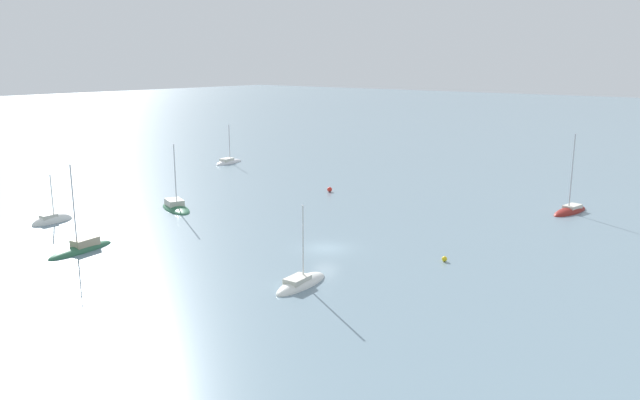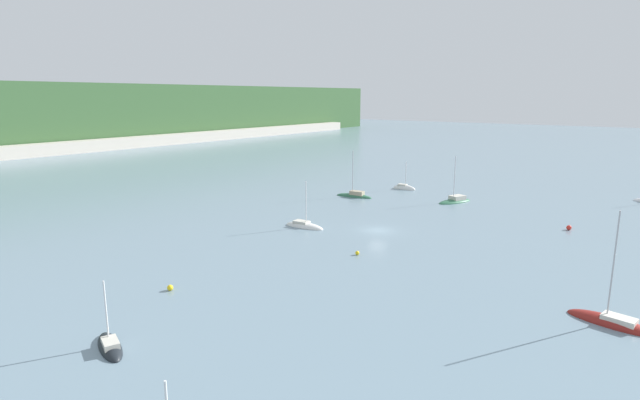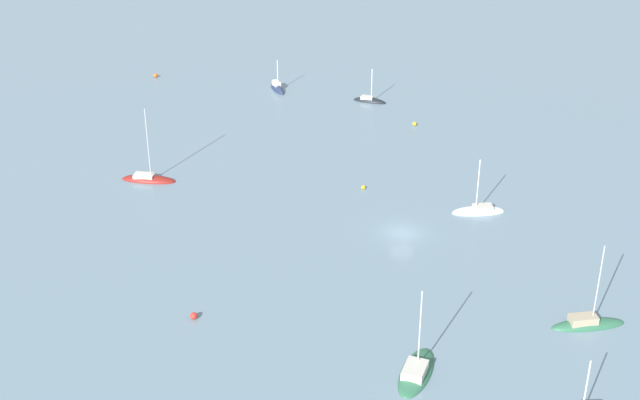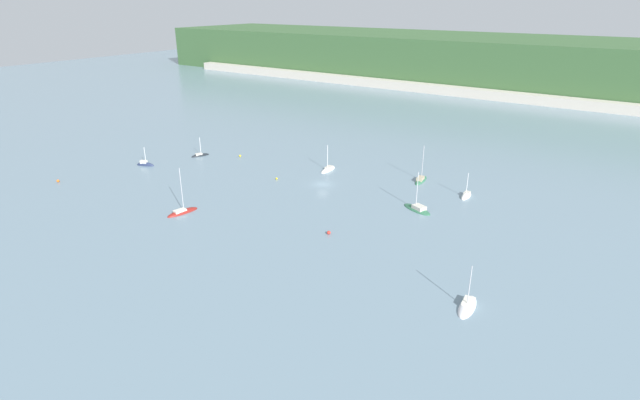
{
  "view_description": "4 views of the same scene",
  "coord_description": "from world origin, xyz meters",
  "px_view_note": "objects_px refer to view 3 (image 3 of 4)",
  "views": [
    {
      "loc": [
        -37.46,
        47.79,
        18.76
      ],
      "look_at": [
        3.43,
        -3.29,
        3.99
      ],
      "focal_mm": 35.0,
      "sensor_mm": 36.0,
      "label": 1
    },
    {
      "loc": [
        -60.9,
        -34.85,
        19.06
      ],
      "look_at": [
        -1.54,
        9.28,
        3.6
      ],
      "focal_mm": 28.0,
      "sensor_mm": 36.0,
      "label": 2
    },
    {
      "loc": [
        89.14,
        -11.32,
        50.13
      ],
      "look_at": [
        -3.45,
        -9.38,
        2.58
      ],
      "focal_mm": 50.0,
      "sensor_mm": 36.0,
      "label": 3
    },
    {
      "loc": [
        64.7,
        -93.99,
        42.25
      ],
      "look_at": [
        7.3,
        -11.53,
        1.39
      ],
      "focal_mm": 28.0,
      "sensor_mm": 36.0,
      "label": 4
    }
  ],
  "objects_px": {
    "sailboat_3": "(416,372)",
    "mooring_buoy_0": "(363,187)",
    "sailboat_1": "(369,101)",
    "sailboat_7": "(148,180)",
    "mooring_buoy_3": "(194,316)",
    "mooring_buoy_1": "(156,75)",
    "mooring_buoy_2": "(415,124)",
    "sailboat_0": "(587,324)",
    "sailboat_5": "(479,212)",
    "sailboat_6": "(277,89)"
  },
  "relations": [
    {
      "from": "sailboat_0",
      "to": "mooring_buoy_3",
      "type": "height_order",
      "value": "sailboat_0"
    },
    {
      "from": "mooring_buoy_2",
      "to": "mooring_buoy_3",
      "type": "height_order",
      "value": "mooring_buoy_3"
    },
    {
      "from": "sailboat_5",
      "to": "mooring_buoy_0",
      "type": "xyz_separation_m",
      "value": [
        -6.5,
        -13.45,
        0.18
      ]
    },
    {
      "from": "sailboat_0",
      "to": "sailboat_1",
      "type": "relative_size",
      "value": 1.58
    },
    {
      "from": "sailboat_3",
      "to": "mooring_buoy_2",
      "type": "relative_size",
      "value": 15.03
    },
    {
      "from": "sailboat_5",
      "to": "mooring_buoy_2",
      "type": "distance_m",
      "value": 27.69
    },
    {
      "from": "sailboat_1",
      "to": "sailboat_3",
      "type": "bearing_deg",
      "value": -69.46
    },
    {
      "from": "sailboat_6",
      "to": "mooring_buoy_3",
      "type": "relative_size",
      "value": 8.54
    },
    {
      "from": "sailboat_0",
      "to": "sailboat_1",
      "type": "height_order",
      "value": "sailboat_0"
    },
    {
      "from": "sailboat_0",
      "to": "sailboat_5",
      "type": "xyz_separation_m",
      "value": [
        -23.57,
        -6.3,
        -0.07
      ]
    },
    {
      "from": "sailboat_1",
      "to": "sailboat_7",
      "type": "relative_size",
      "value": 0.57
    },
    {
      "from": "sailboat_0",
      "to": "mooring_buoy_0",
      "type": "distance_m",
      "value": 35.98
    },
    {
      "from": "sailboat_3",
      "to": "sailboat_5",
      "type": "height_order",
      "value": "sailboat_3"
    },
    {
      "from": "sailboat_0",
      "to": "mooring_buoy_1",
      "type": "distance_m",
      "value": 89.76
    },
    {
      "from": "sailboat_3",
      "to": "mooring_buoy_3",
      "type": "distance_m",
      "value": 22.6
    },
    {
      "from": "sailboat_0",
      "to": "sailboat_5",
      "type": "bearing_deg",
      "value": 97.54
    },
    {
      "from": "sailboat_6",
      "to": "mooring_buoy_1",
      "type": "distance_m",
      "value": 21.72
    },
    {
      "from": "sailboat_3",
      "to": "sailboat_5",
      "type": "distance_m",
      "value": 32.52
    },
    {
      "from": "mooring_buoy_3",
      "to": "sailboat_1",
      "type": "bearing_deg",
      "value": 160.08
    },
    {
      "from": "sailboat_5",
      "to": "sailboat_7",
      "type": "bearing_deg",
      "value": -17.19
    },
    {
      "from": "sailboat_3",
      "to": "mooring_buoy_0",
      "type": "height_order",
      "value": "sailboat_3"
    },
    {
      "from": "sailboat_7",
      "to": "sailboat_0",
      "type": "bearing_deg",
      "value": -25.44
    },
    {
      "from": "mooring_buoy_2",
      "to": "mooring_buoy_1",
      "type": "bearing_deg",
      "value": -118.33
    },
    {
      "from": "sailboat_0",
      "to": "sailboat_3",
      "type": "xyz_separation_m",
      "value": [
        6.99,
        -17.41,
        -0.0
      ]
    },
    {
      "from": "sailboat_0",
      "to": "mooring_buoy_3",
      "type": "relative_size",
      "value": 13.25
    },
    {
      "from": "sailboat_7",
      "to": "mooring_buoy_2",
      "type": "bearing_deg",
      "value": 35.52
    },
    {
      "from": "mooring_buoy_3",
      "to": "sailboat_6",
      "type": "bearing_deg",
      "value": 174.02
    },
    {
      "from": "sailboat_5",
      "to": "mooring_buoy_3",
      "type": "bearing_deg",
      "value": 30.14
    },
    {
      "from": "mooring_buoy_1",
      "to": "mooring_buoy_2",
      "type": "distance_m",
      "value": 46.84
    },
    {
      "from": "sailboat_7",
      "to": "mooring_buoy_3",
      "type": "xyz_separation_m",
      "value": [
        31.21,
        9.14,
        0.27
      ]
    },
    {
      "from": "mooring_buoy_0",
      "to": "mooring_buoy_2",
      "type": "height_order",
      "value": "mooring_buoy_2"
    },
    {
      "from": "sailboat_1",
      "to": "mooring_buoy_1",
      "type": "xyz_separation_m",
      "value": [
        -12.18,
        -35.29,
        0.27
      ]
    },
    {
      "from": "sailboat_0",
      "to": "sailboat_6",
      "type": "relative_size",
      "value": 1.55
    },
    {
      "from": "sailboat_3",
      "to": "sailboat_6",
      "type": "height_order",
      "value": "sailboat_3"
    },
    {
      "from": "sailboat_6",
      "to": "sailboat_7",
      "type": "distance_m",
      "value": 36.91
    },
    {
      "from": "sailboat_1",
      "to": "mooring_buoy_3",
      "type": "relative_size",
      "value": 8.39
    },
    {
      "from": "mooring_buoy_2",
      "to": "sailboat_0",
      "type": "bearing_deg",
      "value": 12.04
    },
    {
      "from": "sailboat_0",
      "to": "sailboat_7",
      "type": "bearing_deg",
      "value": 137.54
    },
    {
      "from": "sailboat_7",
      "to": "mooring_buoy_0",
      "type": "height_order",
      "value": "sailboat_7"
    },
    {
      "from": "sailboat_6",
      "to": "mooring_buoy_1",
      "type": "bearing_deg",
      "value": -129.47
    },
    {
      "from": "sailboat_5",
      "to": "mooring_buoy_2",
      "type": "relative_size",
      "value": 12.79
    },
    {
      "from": "sailboat_1",
      "to": "sailboat_7",
      "type": "height_order",
      "value": "sailboat_7"
    },
    {
      "from": "mooring_buoy_1",
      "to": "mooring_buoy_2",
      "type": "height_order",
      "value": "mooring_buoy_1"
    },
    {
      "from": "sailboat_6",
      "to": "mooring_buoy_3",
      "type": "bearing_deg",
      "value": -27.67
    },
    {
      "from": "mooring_buoy_3",
      "to": "mooring_buoy_2",
      "type": "bearing_deg",
      "value": 150.84
    },
    {
      "from": "sailboat_7",
      "to": "mooring_buoy_3",
      "type": "relative_size",
      "value": 14.76
    },
    {
      "from": "sailboat_0",
      "to": "sailboat_1",
      "type": "bearing_deg",
      "value": 97.98
    },
    {
      "from": "sailboat_0",
      "to": "mooring_buoy_2",
      "type": "relative_size",
      "value": 15.85
    },
    {
      "from": "sailboat_5",
      "to": "mooring_buoy_1",
      "type": "xyz_separation_m",
      "value": [
        -49.54,
        -45.78,
        0.27
      ]
    },
    {
      "from": "sailboat_5",
      "to": "mooring_buoy_3",
      "type": "distance_m",
      "value": 38.51
    }
  ]
}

